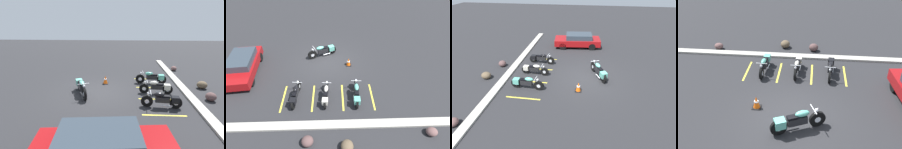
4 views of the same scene
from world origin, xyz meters
The scene contains 15 objects.
ground centered at (0.00, 0.00, 0.00)m, with size 60.00×60.00×0.00m, color #262628.
motorcycle_teal_featured centered at (0.23, -0.76, 0.49)m, with size 2.18×1.13×0.92m.
parked_bike_0 centered at (-1.83, 3.84, 0.45)m, with size 0.60×2.14×0.84m.
parked_bike_1 centered at (-0.04, 3.85, 0.42)m, with size 0.56×2.00×0.79m.
parked_bike_2 centered at (1.75, 3.81, 0.43)m, with size 0.58×2.06×0.81m.
car_red centered at (5.72, 1.14, 0.68)m, with size 2.21×4.45×1.29m.
concrete_curb centered at (0.00, 5.66, 0.06)m, with size 18.00×0.50×0.12m, color #A8A399.
landscape_rock_0 centered at (0.79, 6.63, 0.24)m, with size 0.55×0.58×0.47m, color brown.
landscape_rock_1 centered at (-5.32, 6.30, 0.20)m, with size 0.56×0.49×0.40m, color brown.
landscape_rock_2 centered at (-1.07, 6.94, 0.24)m, with size 0.65×0.59×0.48m, color brown.
traffic_cone centered at (-1.63, 0.53, 0.28)m, with size 0.40×0.40×0.61m.
stall_line_0 centered at (-2.83, 3.70, 0.00)m, with size 0.10×2.10×0.00m, color gold.
stall_line_1 centered at (-1.03, 3.70, 0.00)m, with size 0.10×2.10×0.00m, color gold.
stall_line_2 centered at (0.76, 3.70, 0.00)m, with size 0.10×2.10×0.00m, color gold.
stall_line_3 centered at (2.55, 3.70, 0.00)m, with size 0.10×2.10×0.00m, color gold.
Camera 2 is at (-0.53, 10.84, 7.99)m, focal length 28.00 mm.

